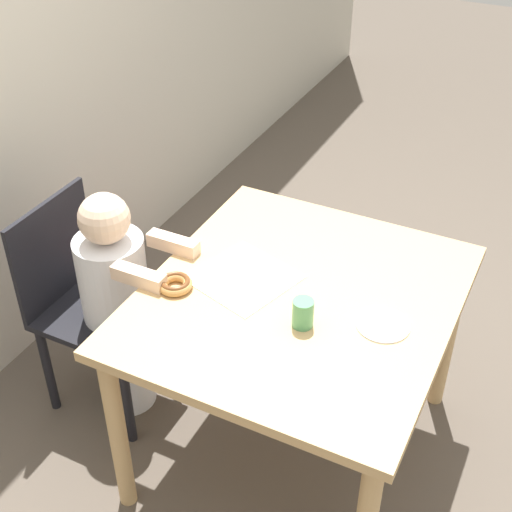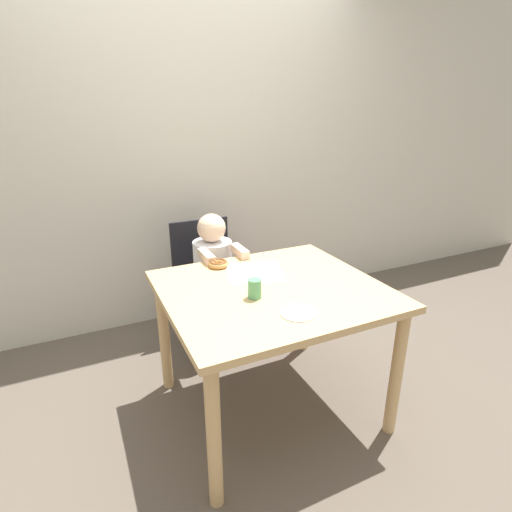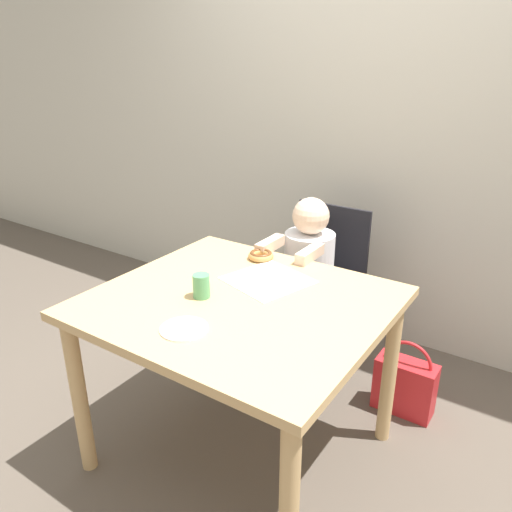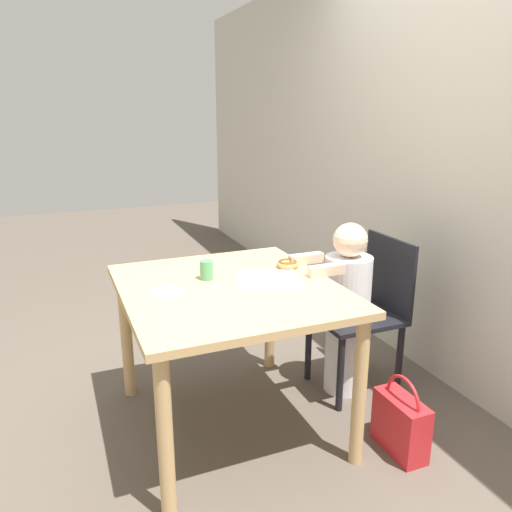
% 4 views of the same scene
% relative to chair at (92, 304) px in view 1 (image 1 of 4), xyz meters
% --- Properties ---
extents(ground_plane, '(12.00, 12.00, 0.00)m').
position_rel_chair_xyz_m(ground_plane, '(0.07, -0.81, -0.45)').
color(ground_plane, brown).
extents(dining_table, '(1.06, 0.96, 0.73)m').
position_rel_chair_xyz_m(dining_table, '(0.07, -0.81, 0.18)').
color(dining_table, tan).
rests_on(dining_table, ground_plane).
extents(chair, '(0.41, 0.43, 0.85)m').
position_rel_chair_xyz_m(chair, '(0.00, 0.00, 0.00)').
color(chair, black).
rests_on(chair, ground_plane).
extents(child_figure, '(0.26, 0.42, 0.95)m').
position_rel_chair_xyz_m(child_figure, '(-0.00, -0.12, 0.03)').
color(child_figure, white).
rests_on(child_figure, ground_plane).
extents(donut, '(0.11, 0.11, 0.04)m').
position_rel_chair_xyz_m(donut, '(-0.08, -0.44, 0.30)').
color(donut, tan).
rests_on(donut, dining_table).
extents(napkin, '(0.36, 0.36, 0.00)m').
position_rel_chair_xyz_m(napkin, '(0.07, -0.61, 0.28)').
color(napkin, white).
rests_on(napkin, dining_table).
extents(handbag, '(0.27, 0.12, 0.38)m').
position_rel_chair_xyz_m(handbag, '(0.55, -0.16, -0.30)').
color(handbag, red).
rests_on(handbag, ground_plane).
extents(cup, '(0.06, 0.06, 0.09)m').
position_rel_chair_xyz_m(cup, '(-0.06, -0.87, 0.33)').
color(cup, '#519E66').
rests_on(cup, dining_table).
extents(plate, '(0.16, 0.16, 0.01)m').
position_rel_chair_xyz_m(plate, '(0.05, -1.09, 0.28)').
color(plate, white).
rests_on(plate, dining_table).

